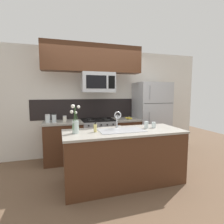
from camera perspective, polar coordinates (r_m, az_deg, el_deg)
name	(u,v)px	position (r m, az deg, el deg)	size (l,w,h in m)	color
ground_plane	(109,174)	(3.54, -1.14, -19.57)	(10.00, 10.00, 0.00)	brown
rear_partition	(106,102)	(4.51, -1.94, 3.16)	(5.20, 0.10, 2.60)	silver
splash_band	(95,109)	(4.40, -5.52, 1.09)	(3.02, 0.01, 0.48)	black
back_counter_left	(64,142)	(4.11, -15.54, -9.29)	(0.86, 0.65, 0.91)	#4C2B19
back_counter_right	(125,137)	(4.40, 4.29, -8.07)	(0.64, 0.65, 0.91)	#4C2B19
stove_range	(98,139)	(4.20, -4.54, -8.67)	(0.76, 0.64, 0.93)	#A8AAAF
microwave	(98,83)	(4.05, -4.63, 9.58)	(0.74, 0.40, 0.44)	#A8AAAF
upper_cabinet_band	(93,59)	(4.06, -6.18, 16.98)	(2.19, 0.34, 0.60)	#4C2B19
refrigerator	(151,118)	(4.63, 12.53, -1.87)	(0.82, 0.74, 1.80)	#A8AAAF
storage_jar_tall	(48,118)	(4.00, -20.25, -1.97)	(0.11, 0.11, 0.18)	silver
storage_jar_medium	(54,118)	(3.98, -18.39, -1.87)	(0.10, 0.10, 0.19)	silver
storage_jar_short	(65,119)	(3.97, -15.17, -2.15)	(0.08, 0.08, 0.13)	silver
banana_bunch	(129,118)	(4.27, 5.55, -1.99)	(0.19, 0.12, 0.08)	yellow
island_counter	(124,156)	(3.11, 3.88, -14.22)	(2.03, 0.80, 0.91)	#4C2B19
kitchen_sink	(121,135)	(2.98, 3.11, -7.36)	(0.76, 0.42, 0.16)	#ADAFB5
sink_faucet	(118,117)	(3.12, 1.84, -1.74)	(0.14, 0.14, 0.31)	#B7BABF
dish_soap_bottle	(95,128)	(2.85, -5.48, -5.17)	(0.06, 0.05, 0.16)	#DBCC75
drinking_glass	(146,125)	(3.18, 11.13, -4.15)	(0.07, 0.07, 0.13)	silver
spare_glass	(154,125)	(3.28, 13.48, -4.10)	(0.08, 0.08, 0.10)	silver
flower_vase	(75,124)	(2.79, -11.90, -3.95)	(0.17, 0.15, 0.46)	silver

